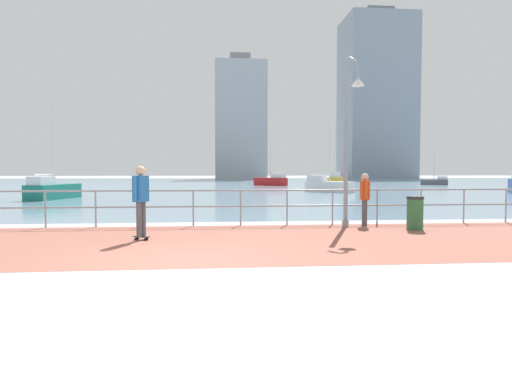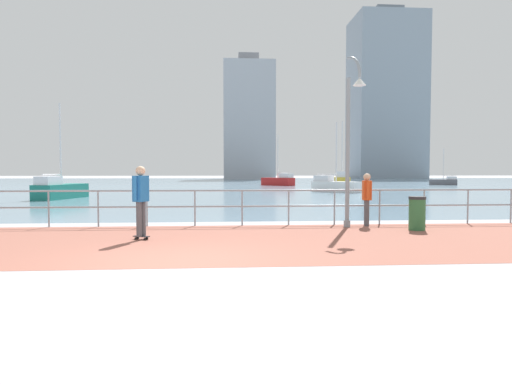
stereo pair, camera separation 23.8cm
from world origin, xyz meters
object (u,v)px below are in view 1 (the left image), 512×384
object	(u,v)px
trash_bin	(415,213)
sailboat_white	(52,190)
bystander	(365,195)
sailboat_red	(271,181)
skateboarder	(141,196)
sailboat_blue	(435,181)
lamppost	(350,133)
sailboat_ivory	(334,181)
sailboat_navy	(328,185)

from	to	relation	value
trash_bin	sailboat_white	world-z (taller)	sailboat_white
bystander	sailboat_red	world-z (taller)	sailboat_red
skateboarder	sailboat_blue	bearing A→B (deg)	54.92
lamppost	sailboat_ivory	world-z (taller)	sailboat_ivory
lamppost	skateboarder	bearing A→B (deg)	-161.98
trash_bin	sailboat_navy	bearing A→B (deg)	81.56
sailboat_ivory	lamppost	bearing A→B (deg)	-104.75
bystander	sailboat_white	distance (m)	19.56
sailboat_red	skateboarder	bearing A→B (deg)	-101.76
skateboarder	sailboat_ivory	size ratio (longest dim) A/B	0.26
trash_bin	sailboat_ivory	xyz separation A→B (m)	(6.72, 32.52, 0.17)
lamppost	sailboat_navy	distance (m)	21.90
sailboat_white	sailboat_ivory	distance (m)	27.89
sailboat_blue	sailboat_red	bearing A→B (deg)	-178.80
sailboat_red	sailboat_white	distance (m)	28.03
trash_bin	sailboat_red	distance (m)	38.04
bystander	sailboat_red	distance (m)	37.03
sailboat_ivory	sailboat_red	bearing A→B (deg)	136.45
sailboat_white	sailboat_blue	bearing A→B (deg)	33.59
bystander	trash_bin	size ratio (longest dim) A/B	1.67
bystander	sailboat_ivory	bearing A→B (deg)	76.10
sailboat_blue	bystander	bearing A→B (deg)	-120.07
sailboat_navy	sailboat_red	xyz separation A→B (m)	(-2.33, 16.16, 0.03)
sailboat_white	sailboat_blue	size ratio (longest dim) A/B	1.31
sailboat_navy	sailboat_blue	distance (m)	23.97
skateboarder	sailboat_white	bearing A→B (deg)	115.49
trash_bin	sailboat_red	world-z (taller)	sailboat_red
sailboat_blue	skateboarder	bearing A→B (deg)	-125.08
skateboarder	sailboat_ivory	xyz separation A→B (m)	(13.96, 33.69, -0.41)
sailboat_navy	sailboat_red	size ratio (longest dim) A/B	0.94
sailboat_red	sailboat_white	xyz separation A→B (m)	(-15.82, -23.14, -0.01)
sailboat_red	sailboat_blue	size ratio (longest dim) A/B	1.34
sailboat_red	sailboat_ivory	world-z (taller)	sailboat_ivory
sailboat_navy	sailboat_red	bearing A→B (deg)	98.19
lamppost	trash_bin	size ratio (longest dim) A/B	5.25
bystander	sailboat_ivory	xyz separation A→B (m)	(7.79, 31.46, -0.27)
trash_bin	sailboat_ivory	bearing A→B (deg)	78.33
skateboarder	bystander	size ratio (longest dim) A/B	1.12
trash_bin	sailboat_ivory	size ratio (longest dim) A/B	0.14
lamppost	sailboat_blue	bearing A→B (deg)	59.52
bystander	sailboat_red	xyz separation A→B (m)	(1.99, 36.97, -0.36)
lamppost	bystander	xyz separation A→B (m)	(0.61, 0.42, -1.79)
lamppost	sailboat_white	distance (m)	19.55
sailboat_navy	sailboat_white	xyz separation A→B (m)	(-18.14, -6.98, 0.02)
skateboarder	sailboat_white	distance (m)	17.79
lamppost	sailboat_blue	distance (m)	43.92
bystander	lamppost	bearing A→B (deg)	-145.72
lamppost	sailboat_ivory	bearing A→B (deg)	75.25
sailboat_navy	sailboat_blue	bearing A→B (deg)	43.72
sailboat_red	bystander	bearing A→B (deg)	-93.08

